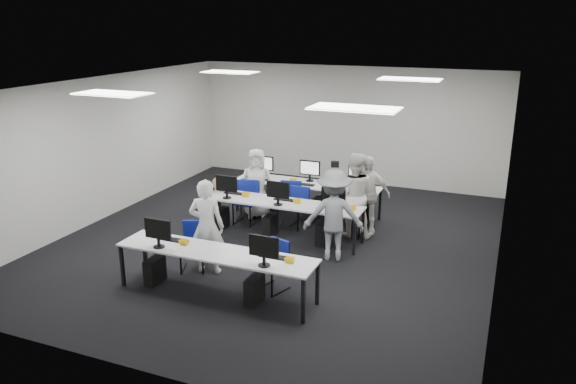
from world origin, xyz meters
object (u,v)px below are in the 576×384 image
at_px(chair_6, 303,212).
at_px(student_2, 257,183).
at_px(chair_2, 247,210).
at_px(chair_5, 248,205).
at_px(student_1, 354,195).
at_px(desk_mid, 282,204).
at_px(chair_3, 290,213).
at_px(chair_7, 341,215).
at_px(student_0, 207,227).
at_px(photographer, 334,215).
at_px(chair_1, 273,274).
at_px(chair_0, 194,255).
at_px(student_3, 366,195).
at_px(desk_front, 216,255).
at_px(chair_4, 350,219).

relative_size(chair_6, student_2, 0.59).
relative_size(chair_2, chair_5, 0.99).
bearing_deg(student_1, student_2, -18.92).
xyz_separation_m(desk_mid, chair_3, (-0.08, 0.60, -0.39)).
distance_m(chair_7, student_0, 3.25).
xyz_separation_m(chair_2, photographer, (2.26, -1.09, 0.54)).
distance_m(chair_1, student_0, 1.41).
relative_size(chair_2, chair_3, 0.95).
xyz_separation_m(chair_2, chair_3, (0.93, 0.11, 0.01)).
distance_m(chair_0, chair_6, 2.93).
xyz_separation_m(student_3, photographer, (-0.20, -1.50, 0.04)).
height_order(desk_mid, student_3, student_3).
height_order(desk_front, chair_0, chair_0).
height_order(chair_0, student_0, student_0).
bearing_deg(chair_3, desk_front, -101.87).
bearing_deg(chair_1, chair_5, 142.68).
xyz_separation_m(chair_1, student_1, (0.53, 2.72, 0.59)).
relative_size(chair_5, chair_6, 1.02).
height_order(chair_7, student_2, student_2).
bearing_deg(desk_mid, photographer, -25.69).
relative_size(chair_1, student_2, 0.54).
distance_m(student_2, photographer, 2.67).
relative_size(chair_5, student_3, 0.57).
bearing_deg(chair_6, student_1, -10.76).
xyz_separation_m(student_1, photographer, (-0.02, -1.22, -0.02)).
distance_m(student_1, student_2, 2.25).
xyz_separation_m(chair_5, chair_6, (1.26, 0.04, -0.01)).
height_order(desk_front, student_1, student_1).
xyz_separation_m(desk_front, student_3, (1.44, 3.50, 0.11)).
xyz_separation_m(chair_1, chair_2, (-1.74, 2.59, 0.03)).
relative_size(chair_4, chair_5, 1.09).
xyz_separation_m(chair_3, student_1, (1.34, 0.02, 0.55)).
bearing_deg(chair_1, photographer, 90.96).
xyz_separation_m(chair_0, chair_5, (-0.31, 2.72, 0.02)).
relative_size(student_1, student_2, 1.12).
bearing_deg(student_3, chair_6, 167.92).
height_order(chair_1, chair_2, chair_2).
bearing_deg(student_0, chair_6, -115.93).
xyz_separation_m(chair_4, photographer, (0.06, -1.28, 0.52)).
bearing_deg(chair_5, student_0, -93.73).
bearing_deg(chair_7, chair_0, -114.22).
bearing_deg(chair_4, student_2, 164.69).
bearing_deg(chair_2, chair_6, 17.43).
relative_size(desk_front, student_0, 1.96).
xyz_separation_m(chair_4, student_0, (-1.73, -2.59, 0.51)).
relative_size(desk_mid, student_2, 2.13).
distance_m(chair_2, chair_7, 2.00).
distance_m(desk_front, chair_1, 0.98).
height_order(desk_front, desk_mid, same).
relative_size(desk_front, chair_3, 3.43).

